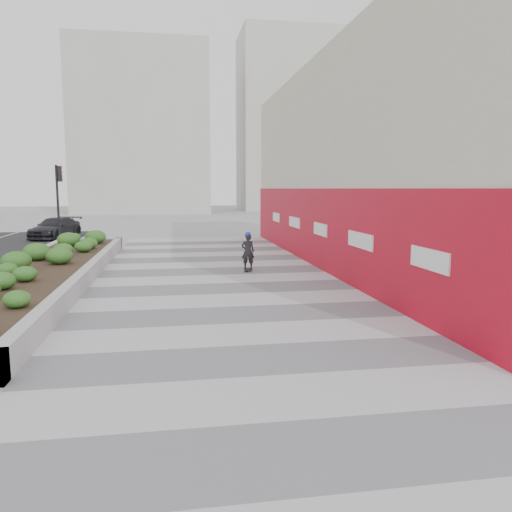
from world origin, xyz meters
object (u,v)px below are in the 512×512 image
at_px(planter, 46,269).
at_px(traffic_signal_near, 59,193).
at_px(skateboarder, 248,251).
at_px(car_dark, 55,228).

bearing_deg(planter, traffic_signal_near, 99.35).
bearing_deg(planter, skateboarder, 8.78).
bearing_deg(traffic_signal_near, planter, -80.65).
bearing_deg(traffic_signal_near, car_dark, 105.78).
distance_m(skateboarder, car_dark, 17.02).
distance_m(planter, skateboarder, 6.82).
xyz_separation_m(planter, skateboarder, (6.73, 1.04, 0.32)).
bearing_deg(car_dark, planter, -63.39).
distance_m(planter, car_dark, 15.30).
xyz_separation_m(traffic_signal_near, skateboarder, (8.46, -9.46, -2.02)).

